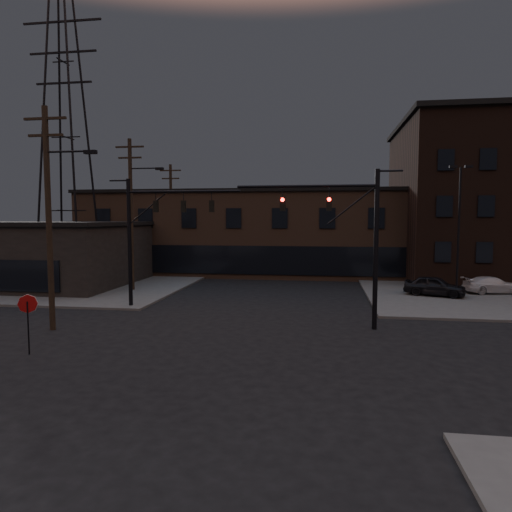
{
  "coord_description": "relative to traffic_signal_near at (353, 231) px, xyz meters",
  "views": [
    {
      "loc": [
        3.94,
        -18.75,
        5.58
      ],
      "look_at": [
        0.22,
        6.11,
        3.5
      ],
      "focal_mm": 32.0,
      "sensor_mm": 36.0,
      "label": 1
    }
  ],
  "objects": [
    {
      "name": "transmission_tower",
      "position": [
        -23.36,
        13.5,
        7.57
      ],
      "size": [
        7.0,
        7.0,
        25.0
      ],
      "primitive_type": null,
      "color": "black",
      "rests_on": "ground"
    },
    {
      "name": "lot_light_a",
      "position": [
        7.64,
        9.5,
        0.58
      ],
      "size": [
        1.5,
        0.28,
        9.14
      ],
      "color": "black",
      "rests_on": "ground"
    },
    {
      "name": "traffic_signal_far",
      "position": [
        -12.07,
        3.5,
        0.08
      ],
      "size": [
        7.12,
        0.24,
        8.0
      ],
      "color": "black",
      "rests_on": "ground"
    },
    {
      "name": "traffic_signal_near",
      "position": [
        0.0,
        0.0,
        0.0
      ],
      "size": [
        7.12,
        0.24,
        8.0
      ],
      "color": "black",
      "rests_on": "ground"
    },
    {
      "name": "building_row",
      "position": [
        -5.36,
        23.5,
        -0.93
      ],
      "size": [
        40.0,
        12.0,
        8.0
      ],
      "primitive_type": "cube",
      "color": "brown",
      "rests_on": "ground"
    },
    {
      "name": "utility_pole_near",
      "position": [
        -14.79,
        -2.5,
        0.94
      ],
      "size": [
        3.7,
        0.28,
        11.0
      ],
      "color": "black",
      "rests_on": "ground"
    },
    {
      "name": "parked_car_lot_b",
      "position": [
        10.73,
        11.75,
        -4.18
      ],
      "size": [
        4.37,
        2.43,
        1.2
      ],
      "primitive_type": "imported",
      "rotation": [
        0.0,
        0.0,
        1.76
      ],
      "color": "silver",
      "rests_on": "sidewalk_ne"
    },
    {
      "name": "parked_car_lot_a",
      "position": [
        6.33,
        10.01,
        -4.08
      ],
      "size": [
        4.42,
        3.05,
        1.4
      ],
      "primitive_type": "imported",
      "rotation": [
        0.0,
        0.0,
        1.19
      ],
      "color": "black",
      "rests_on": "sidewalk_ne"
    },
    {
      "name": "utility_pole_mid",
      "position": [
        -15.79,
        9.5,
        1.19
      ],
      "size": [
        3.7,
        0.28,
        11.5
      ],
      "color": "black",
      "rests_on": "ground"
    },
    {
      "name": "stop_sign",
      "position": [
        -13.36,
        -6.49,
        -3.09
      ],
      "size": [
        0.72,
        0.33,
        2.48
      ],
      "color": "black",
      "rests_on": "ground"
    },
    {
      "name": "building_left",
      "position": [
        -25.36,
        11.5,
        -2.43
      ],
      "size": [
        16.0,
        12.0,
        5.0
      ],
      "primitive_type": "cube",
      "color": "black",
      "rests_on": "ground"
    },
    {
      "name": "utility_pole_far",
      "position": [
        -16.86,
        21.5,
        0.85
      ],
      "size": [
        2.2,
        0.28,
        11.0
      ],
      "color": "black",
      "rests_on": "ground"
    },
    {
      "name": "car_crossing",
      "position": [
        -5.31,
        20.09,
        -4.17
      ],
      "size": [
        2.86,
        4.87,
        1.52
      ],
      "primitive_type": "imported",
      "rotation": [
        0.0,
        0.0,
        0.29
      ],
      "color": "black",
      "rests_on": "ground"
    },
    {
      "name": "sidewalk_nw",
      "position": [
        -27.36,
        17.5,
        -4.86
      ],
      "size": [
        30.0,
        30.0,
        0.15
      ],
      "primitive_type": "cube",
      "color": "#474744",
      "rests_on": "ground"
    },
    {
      "name": "ground",
      "position": [
        -5.36,
        -4.5,
        -4.93
      ],
      "size": [
        140.0,
        140.0,
        0.0
      ],
      "primitive_type": "plane",
      "color": "black",
      "rests_on": "ground"
    }
  ]
}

